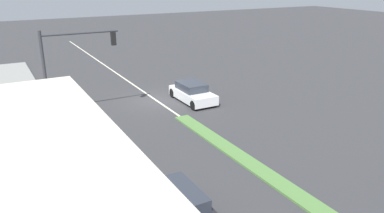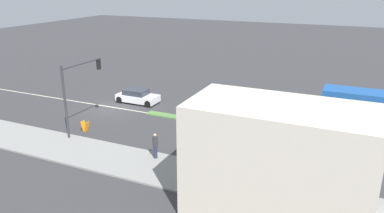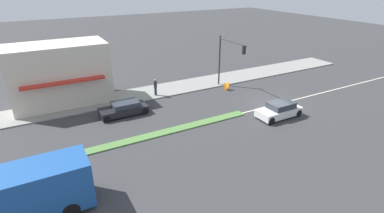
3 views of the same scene
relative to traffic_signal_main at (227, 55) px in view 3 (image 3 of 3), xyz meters
name	(u,v)px [view 3 (image 3 of 3)]	position (x,y,z in m)	size (l,w,h in m)	color
ground_plane	(85,153)	(-6.12, 16.51, -3.90)	(160.00, 160.00, 0.00)	#38383A
sidewalk_right	(61,109)	(2.88, 17.01, -3.84)	(4.00, 73.00, 0.12)	gray
lane_marking_center	(274,105)	(-6.12, -1.49, -3.90)	(0.16, 60.00, 0.01)	beige
building_corner_store	(60,74)	(4.47, 16.38, -0.88)	(5.27, 8.93, 5.80)	beige
traffic_signal_main	(227,55)	(0.00, 0.00, 0.00)	(4.59, 0.34, 5.60)	#333338
pedestrian	(155,87)	(1.71, 7.75, -2.84)	(0.34, 0.34, 1.77)	#282D42
warning_aframe_sign	(226,86)	(-0.32, 0.15, -3.47)	(0.45, 0.53, 0.84)	orange
delivery_truck	(20,196)	(-11.12, 20.43, -2.43)	(2.44, 7.50, 2.87)	silver
van_white	(279,110)	(-8.32, -0.01, -3.25)	(1.85, 4.11, 1.37)	silver
sedan_dark	(124,109)	(-1.12, 12.02, -3.31)	(1.87, 4.28, 1.21)	black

